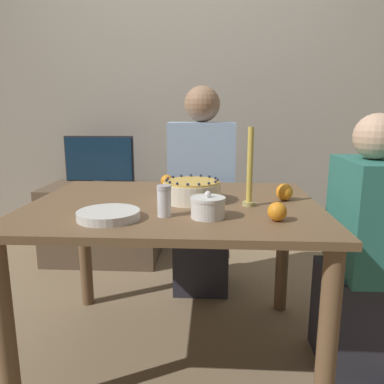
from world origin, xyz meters
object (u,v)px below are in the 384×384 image
candle (250,174)px  person_woman_floral (364,264)px  tv_monitor (99,160)px  sugar_bowl (208,207)px  sugar_shaker (164,201)px  person_man_blue_shirt (202,204)px  cake (192,191)px

candle → person_woman_floral: person_woman_floral is taller
tv_monitor → sugar_bowl: bearing=-58.7°
candle → tv_monitor: bearing=130.5°
sugar_shaker → person_woman_floral: person_woman_floral is taller
candle → tv_monitor: 1.54m
sugar_bowl → person_man_blue_shirt: (-0.05, 0.92, -0.21)m
sugar_bowl → tv_monitor: size_ratio=0.26×
sugar_bowl → candle: 0.27m
cake → candle: size_ratio=0.77×
candle → person_man_blue_shirt: (-0.22, 0.73, -0.31)m
person_man_blue_shirt → tv_monitor: bearing=-29.4°
sugar_bowl → tv_monitor: bearing=121.3°
sugar_bowl → person_woman_floral: 0.76m
person_man_blue_shirt → person_woman_floral: size_ratio=1.14×
candle → person_man_blue_shirt: size_ratio=0.26×
cake → candle: candle is taller
sugar_bowl → sugar_shaker: sugar_shaker is taller
sugar_bowl → sugar_shaker: size_ratio=1.10×
sugar_shaker → tv_monitor: size_ratio=0.23×
cake → sugar_bowl: size_ratio=1.94×
person_woman_floral → tv_monitor: size_ratio=2.18×
person_man_blue_shirt → tv_monitor: person_man_blue_shirt is taller
person_woman_floral → tv_monitor: 1.92m
sugar_bowl → tv_monitor: 1.59m
person_woman_floral → tv_monitor: person_woman_floral is taller
person_man_blue_shirt → person_woman_floral: 1.03m
person_man_blue_shirt → person_woman_floral: bearing=135.1°
candle → person_woman_floral: bearing=0.6°
cake → sugar_bowl: cake is taller
sugar_bowl → candle: (0.17, 0.19, 0.10)m
sugar_bowl → candle: size_ratio=0.40×
sugar_shaker → candle: size_ratio=0.36×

